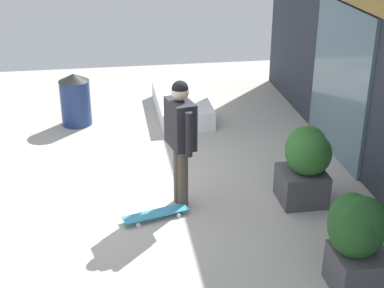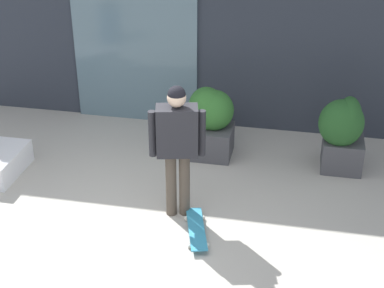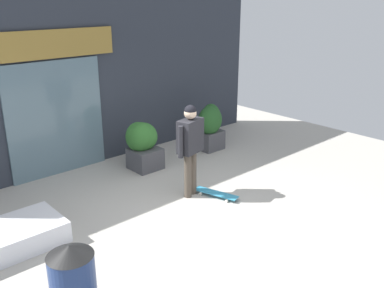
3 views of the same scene
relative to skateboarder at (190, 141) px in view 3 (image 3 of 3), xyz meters
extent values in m
plane|color=#B2ADA3|center=(-0.41, -0.57, -1.03)|extent=(12.00, 12.00, 0.00)
cube|color=#2D333D|center=(-0.41, 2.69, 0.84)|extent=(8.97, 0.25, 3.74)
cube|color=slate|center=(-1.25, 2.55, 0.10)|extent=(1.97, 0.06, 2.27)
cube|color=olive|center=(-1.03, 2.53, 1.54)|extent=(2.26, 0.05, 0.53)
cylinder|color=#4C4238|center=(0.08, 0.02, -0.62)|extent=(0.13, 0.13, 0.83)
cylinder|color=#4C4238|center=(-0.08, -0.02, -0.62)|extent=(0.13, 0.13, 0.83)
cube|color=#232328|center=(0.00, 0.00, 0.10)|extent=(0.52, 0.36, 0.59)
cylinder|color=#232328|center=(0.27, 0.06, 0.06)|extent=(0.09, 0.09, 0.56)
cylinder|color=#232328|center=(-0.27, -0.06, 0.06)|extent=(0.09, 0.09, 0.56)
sphere|color=beige|center=(0.00, 0.00, 0.51)|extent=(0.22, 0.22, 0.22)
sphere|color=black|center=(0.00, 0.00, 0.54)|extent=(0.20, 0.20, 0.20)
cube|color=teal|center=(0.30, -0.36, -0.97)|extent=(0.41, 0.85, 0.02)
cylinder|color=silver|center=(0.47, -0.59, -1.01)|extent=(0.04, 0.06, 0.05)
cylinder|color=silver|center=(0.27, -0.64, -1.01)|extent=(0.04, 0.06, 0.05)
cylinder|color=silver|center=(0.32, -0.07, -1.01)|extent=(0.04, 0.06, 0.05)
cylinder|color=silver|center=(0.13, -0.13, -1.01)|extent=(0.04, 0.06, 0.05)
cube|color=#47474C|center=(0.15, 1.56, -0.81)|extent=(0.59, 0.58, 0.44)
ellipsoid|color=#2D6628|center=(0.07, 1.60, -0.33)|extent=(0.54, 0.51, 0.61)
ellipsoid|color=#2D6628|center=(0.16, 1.62, -0.35)|extent=(0.56, 0.58, 0.58)
ellipsoid|color=#2D6628|center=(0.05, 1.66, -0.34)|extent=(0.52, 0.47, 0.61)
cube|color=#47474C|center=(1.98, 1.55, -0.81)|extent=(0.55, 0.55, 0.45)
ellipsoid|color=#235123|center=(1.91, 1.45, -0.31)|extent=(0.60, 0.48, 0.66)
ellipsoid|color=#235123|center=(1.99, 1.49, -0.29)|extent=(0.36, 0.53, 0.69)
cylinder|color=navy|center=(-3.01, -1.41, -0.64)|extent=(0.51, 0.51, 0.78)
cone|color=black|center=(-3.01, -1.41, -0.19)|extent=(0.52, 0.52, 0.13)
camera|label=1|loc=(6.38, -0.85, 2.72)|focal=53.28mm
camera|label=2|loc=(1.34, -5.76, 3.04)|focal=54.32mm
camera|label=3|loc=(-4.68, -5.22, 2.42)|focal=40.03mm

